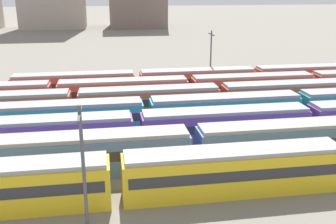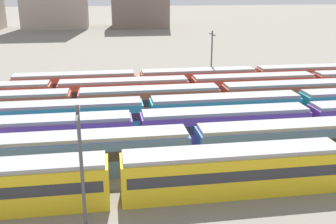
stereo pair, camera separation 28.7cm
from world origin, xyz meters
The scene contains 7 objects.
ground_plane centered at (0.00, 15.60, 0.00)m, with size 600.00×600.00×0.00m, color slate.
train_track_0 centered at (13.75, 0.00, 1.90)m, with size 55.80×3.06×3.75m.
train_track_1 centered at (21.02, 5.20, 1.90)m, with size 55.80×3.06×3.75m.
train_track_4 centered at (9.28, 20.80, 1.90)m, with size 55.80×3.06×3.75m.
train_track_5 centered at (34.58, 26.00, 1.90)m, with size 112.50×3.06×3.75m.
catenary_pole_0 centered at (2.14, -3.29, 5.01)m, with size 0.24×3.20×8.95m.
catenary_pole_1 centered at (20.84, 33.91, 5.21)m, with size 0.24×3.20×9.34m.
Camera 2 is at (4.22, -27.59, 16.12)m, focal length 41.97 mm.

